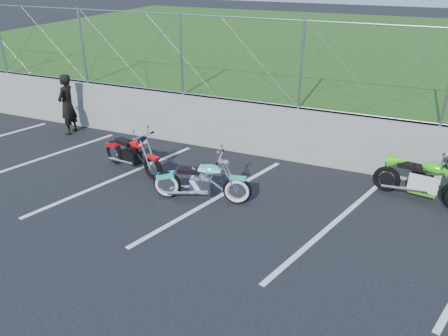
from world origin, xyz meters
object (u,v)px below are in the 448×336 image
at_px(naked_orange, 133,155).
at_px(cruiser_turquoise, 203,183).
at_px(sportbike_green, 423,181).
at_px(person_standing, 67,104).

bearing_deg(naked_orange, cruiser_turquoise, 0.51).
bearing_deg(sportbike_green, cruiser_turquoise, -147.95).
height_order(naked_orange, sportbike_green, sportbike_green).
bearing_deg(cruiser_turquoise, person_standing, 145.89).
bearing_deg(cruiser_turquoise, sportbike_green, 10.84).
height_order(cruiser_turquoise, sportbike_green, cruiser_turquoise).
height_order(sportbike_green, person_standing, person_standing).
height_order(cruiser_turquoise, person_standing, person_standing).
bearing_deg(person_standing, naked_orange, 57.44).
relative_size(sportbike_green, person_standing, 1.14).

